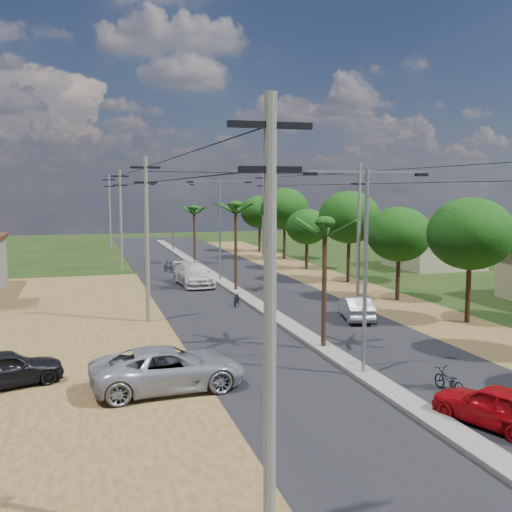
{
  "coord_description": "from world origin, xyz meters",
  "views": [
    {
      "loc": [
        -10.35,
        -20.54,
        7.24
      ],
      "look_at": [
        0.3,
        15.95,
        3.0
      ],
      "focal_mm": 42.0,
      "sensor_mm": 36.0,
      "label": 1
    }
  ],
  "objects_px": {
    "car_parked_silver": "(169,369)",
    "car_parked_dark": "(6,369)",
    "car_silver_mid": "(356,309)",
    "roadside_sign": "(150,366)",
    "car_red_near": "(495,407)",
    "car_white_far": "(194,275)",
    "moto_rider_east": "(449,382)"
  },
  "relations": [
    {
      "from": "car_white_far",
      "to": "car_parked_silver",
      "type": "distance_m",
      "value": 23.6
    },
    {
      "from": "moto_rider_east",
      "to": "roadside_sign",
      "type": "bearing_deg",
      "value": -29.69
    },
    {
      "from": "car_parked_silver",
      "to": "moto_rider_east",
      "type": "bearing_deg",
      "value": -112.53
    },
    {
      "from": "car_red_near",
      "to": "moto_rider_east",
      "type": "relative_size",
      "value": 2.39
    },
    {
      "from": "car_silver_mid",
      "to": "roadside_sign",
      "type": "bearing_deg",
      "value": 44.64
    },
    {
      "from": "roadside_sign",
      "to": "car_silver_mid",
      "type": "bearing_deg",
      "value": 17.14
    },
    {
      "from": "car_parked_silver",
      "to": "car_parked_dark",
      "type": "relative_size",
      "value": 1.38
    },
    {
      "from": "car_parked_silver",
      "to": "car_parked_dark",
      "type": "distance_m",
      "value": 6.01
    },
    {
      "from": "car_parked_silver",
      "to": "moto_rider_east",
      "type": "height_order",
      "value": "car_parked_silver"
    },
    {
      "from": "car_silver_mid",
      "to": "car_parked_silver",
      "type": "distance_m",
      "value": 14.59
    },
    {
      "from": "car_red_near",
      "to": "moto_rider_east",
      "type": "bearing_deg",
      "value": -120.08
    },
    {
      "from": "car_red_near",
      "to": "car_parked_dark",
      "type": "distance_m",
      "value": 16.84
    },
    {
      "from": "car_parked_dark",
      "to": "roadside_sign",
      "type": "distance_m",
      "value": 5.21
    },
    {
      "from": "car_red_near",
      "to": "moto_rider_east",
      "type": "distance_m",
      "value": 3.09
    },
    {
      "from": "car_parked_dark",
      "to": "car_white_far",
      "type": "bearing_deg",
      "value": -45.76
    },
    {
      "from": "roadside_sign",
      "to": "car_parked_dark",
      "type": "bearing_deg",
      "value": 161.15
    },
    {
      "from": "car_parked_silver",
      "to": "car_parked_dark",
      "type": "xyz_separation_m",
      "value": [
        -5.68,
        1.96,
        -0.08
      ]
    },
    {
      "from": "car_parked_silver",
      "to": "car_parked_dark",
      "type": "bearing_deg",
      "value": 66.67
    },
    {
      "from": "car_red_near",
      "to": "car_parked_silver",
      "type": "bearing_deg",
      "value": -55.59
    },
    {
      "from": "car_parked_silver",
      "to": "roadside_sign",
      "type": "height_order",
      "value": "car_parked_silver"
    },
    {
      "from": "car_parked_dark",
      "to": "moto_rider_east",
      "type": "xyz_separation_m",
      "value": [
        15.21,
        -5.11,
        -0.27
      ]
    },
    {
      "from": "car_parked_dark",
      "to": "roadside_sign",
      "type": "bearing_deg",
      "value": -113.6
    },
    {
      "from": "car_silver_mid",
      "to": "car_parked_silver",
      "type": "xyz_separation_m",
      "value": [
        -11.63,
        -8.81,
        0.13
      ]
    },
    {
      "from": "car_silver_mid",
      "to": "car_white_far",
      "type": "height_order",
      "value": "car_white_far"
    },
    {
      "from": "car_red_near",
      "to": "car_white_far",
      "type": "relative_size",
      "value": 0.69
    },
    {
      "from": "car_white_far",
      "to": "car_parked_silver",
      "type": "xyz_separation_m",
      "value": [
        -5.12,
        -23.04,
        -0.04
      ]
    },
    {
      "from": "car_red_near",
      "to": "car_silver_mid",
      "type": "bearing_deg",
      "value": -121.01
    },
    {
      "from": "car_parked_silver",
      "to": "car_white_far",
      "type": "bearing_deg",
      "value": -16.79
    },
    {
      "from": "moto_rider_east",
      "to": "roadside_sign",
      "type": "distance_m",
      "value": 11.06
    },
    {
      "from": "car_silver_mid",
      "to": "car_parked_dark",
      "type": "bearing_deg",
      "value": 35.19
    },
    {
      "from": "car_white_far",
      "to": "car_parked_dark",
      "type": "xyz_separation_m",
      "value": [
        -10.8,
        -21.07,
        -0.12
      ]
    },
    {
      "from": "car_parked_dark",
      "to": "moto_rider_east",
      "type": "bearing_deg",
      "value": -127.19
    }
  ]
}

